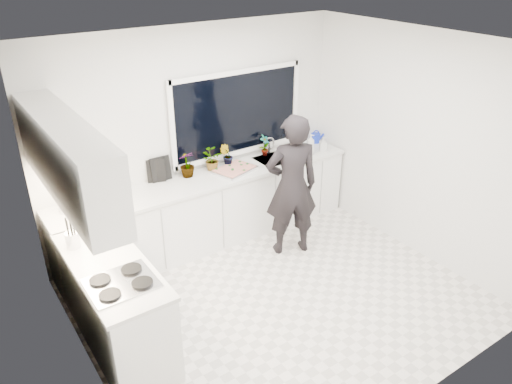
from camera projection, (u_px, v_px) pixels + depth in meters
floor at (279, 299)px, 5.49m from camera, size 4.00×3.50×0.02m
wall_back at (196, 137)px, 6.18m from camera, size 4.00×0.02×2.70m
wall_left at (75, 253)px, 3.86m from camera, size 0.02×3.50×2.70m
wall_right at (417, 146)px, 5.90m from camera, size 0.02×3.50×2.70m
ceiling at (285, 46)px, 4.27m from camera, size 4.00×3.50×0.02m
window at (238, 113)px, 6.36m from camera, size 1.80×0.02×1.00m
base_cabinets_back at (211, 211)px, 6.36m from camera, size 3.92×0.58×0.88m
base_cabinets_left at (116, 306)px, 4.70m from camera, size 0.58×1.60×0.88m
countertop_back at (210, 178)px, 6.14m from camera, size 3.94×0.62×0.04m
countertop_left at (109, 265)px, 4.49m from camera, size 0.62×1.60×0.04m
upper_cabinets at (67, 159)px, 4.26m from camera, size 0.34×2.10×0.70m
sink at (278, 161)px, 6.70m from camera, size 0.58×0.42×0.14m
faucet at (269, 146)px, 6.77m from camera, size 0.03×0.03×0.22m
stovetop at (121, 282)px, 4.21m from camera, size 0.56×0.48×0.03m
person at (292, 186)px, 5.96m from camera, size 0.76×0.63×1.79m
pizza_tray at (235, 170)px, 6.29m from camera, size 0.60×0.51×0.03m
pizza at (235, 169)px, 6.28m from camera, size 0.55×0.45×0.01m
watering_can at (316, 138)px, 7.17m from camera, size 0.17×0.17×0.13m
paper_towel_roll at (66, 200)px, 5.29m from camera, size 0.13×0.13×0.26m
knife_block at (104, 191)px, 5.55m from camera, size 0.16×0.14×0.22m
utensil_crock at (73, 240)px, 4.69m from camera, size 0.13×0.13×0.16m
picture_frame_large at (156, 171)px, 5.95m from camera, size 0.21×0.09×0.28m
picture_frame_small at (161, 169)px, 5.98m from camera, size 0.25×0.02×0.30m
herb_plants at (215, 158)px, 6.28m from camera, size 1.35×0.33×0.32m
soap_bottles at (315, 144)px, 6.76m from camera, size 0.36×0.13×0.29m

